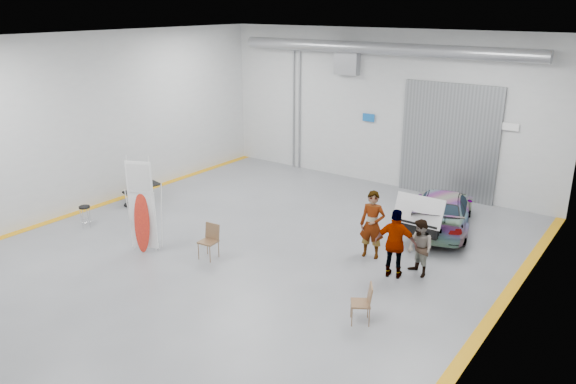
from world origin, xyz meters
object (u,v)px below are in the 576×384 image
Objects in this scene: person_c at (396,244)px; office_chair at (132,193)px; surfboard_display at (139,213)px; shop_stool at (86,217)px; work_table at (145,182)px; person_b at (420,248)px; folding_chair_near at (209,248)px; person_a at (372,225)px; folding_chair_far at (360,310)px; sedan_car at (443,209)px.

office_chair is at bearing -12.49° from person_c.
surfboard_display is 3.96× the size of shop_stool.
shop_stool is 0.57× the size of work_table.
folding_chair_near is (-5.24, -2.48, -0.47)m from person_b.
person_a is 1.59m from person_b.
folding_chair_far is 9.91m from shop_stool.
work_table is (-9.70, -3.79, 0.12)m from sedan_car.
sedan_car is 3.38m from person_a.
folding_chair_near is (1.96, 0.76, -0.86)m from surfboard_display.
sedan_car is 3.38× the size of work_table.
person_c reaches higher than office_chair.
person_c reaches higher than person_b.
sedan_car is at bearing 37.77° from office_chair.
folding_chair_near reaches higher than work_table.
person_b is at bearing 145.06° from folding_chair_far.
surfboard_display is at bearing -159.49° from person_a.
sedan_car is 7.53m from folding_chair_near.
sedan_car is at bearing 130.46° from person_b.
person_a is at bearing 20.81° from office_chair.
person_c is 2.61× the size of shop_stool.
sedan_car is 2.77× the size of person_b.
person_b is (0.73, -3.54, 0.15)m from sedan_car.
person_a reaches higher than shop_stool.
office_chair is at bearing 175.59° from person_a.
shop_stool is (-8.48, -3.39, -0.62)m from person_a.
folding_chair_far is (-0.13, -2.95, -0.49)m from person_b.
person_b is 1.58× the size of folding_chair_near.
shop_stool is at bearing -178.27° from folding_chair_near.
person_a is 4.65m from folding_chair_near.
person_b reaches higher than office_chair.
work_table is (-10.30, 2.70, 0.45)m from folding_chair_far.
folding_chair_near is (-4.75, -2.02, -0.64)m from person_c.
surfboard_display is 3.06× the size of folding_chair_far.
person_a reaches higher than folding_chair_far.
sedan_car is at bearing -101.14° from person_c.
work_table is (-8.87, -0.54, -0.24)m from person_a.
office_chair is (-0.08, -0.58, -0.31)m from work_table.
surfboard_display reaches higher than person_b.
shop_stool is at bearing -169.74° from person_a.
person_a is 2.09× the size of folding_chair_far.
work_table is at bearing 171.96° from person_a.
office_chair is at bearing 157.00° from folding_chair_near.
surfboard_display is 2.91× the size of folding_chair_near.
office_chair is at bearing -146.61° from person_b.
folding_chair_near is 1.05× the size of folding_chair_far.
shop_stool is at bearing -64.40° from office_chair.
person_b is 0.69m from person_c.
person_b is at bearing 85.51° from sedan_car.
person_b is at bearing -22.00° from person_a.
sedan_car is 6.53m from folding_chair_far.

